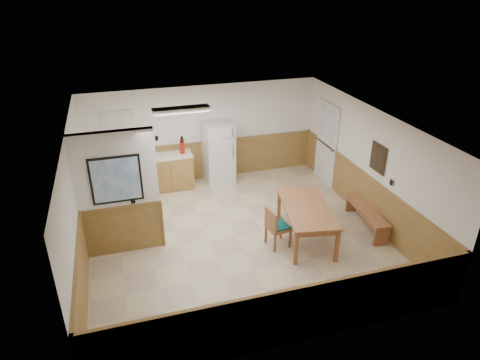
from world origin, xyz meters
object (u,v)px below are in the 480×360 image
object	(u,v)px
refrigerator	(218,153)
soap_bottle	(112,156)
dining_bench	(367,213)
dining_chair	(275,225)
fire_extinguisher	(182,146)
dining_table	(307,211)

from	to	relation	value
refrigerator	soap_bottle	distance (m)	2.62
dining_bench	dining_chair	bearing A→B (deg)	-170.82
refrigerator	fire_extinguisher	distance (m)	0.96
dining_bench	dining_table	bearing A→B (deg)	-172.92
refrigerator	dining_table	world-z (taller)	refrigerator
refrigerator	dining_table	distance (m)	3.27
refrigerator	soap_bottle	xyz separation A→B (m)	(-2.61, 0.08, 0.21)
dining_bench	refrigerator	bearing A→B (deg)	135.49
refrigerator	fire_extinguisher	size ratio (longest dim) A/B	3.57
dining_table	dining_chair	world-z (taller)	dining_chair
dining_bench	dining_chair	distance (m)	2.17
dining_table	soap_bottle	xyz separation A→B (m)	(-3.66, 3.18, 0.36)
dining_table	dining_chair	distance (m)	0.74
dining_table	soap_bottle	distance (m)	4.86
dining_table	fire_extinguisher	xyz separation A→B (m)	(-1.97, 3.13, 0.44)
dining_chair	soap_bottle	bearing A→B (deg)	122.18
soap_bottle	fire_extinguisher	bearing A→B (deg)	-1.71
soap_bottle	dining_chair	bearing A→B (deg)	-47.95
dining_chair	fire_extinguisher	world-z (taller)	fire_extinguisher
fire_extinguisher	dining_table	bearing A→B (deg)	-70.29
dining_table	dining_bench	world-z (taller)	dining_table
dining_bench	dining_chair	size ratio (longest dim) A/B	1.80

